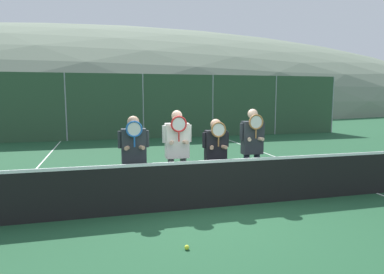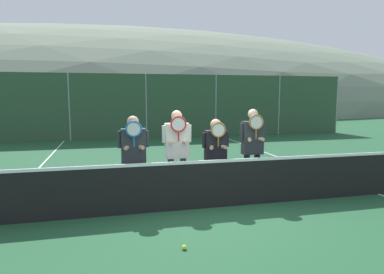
% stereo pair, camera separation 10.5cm
% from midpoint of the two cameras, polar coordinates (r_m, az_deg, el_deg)
% --- Properties ---
extents(ground_plane, '(120.00, 120.00, 0.00)m').
position_cam_midpoint_polar(ground_plane, '(6.77, 2.45, -11.71)').
color(ground_plane, '#1E4C2D').
extents(hill_distant, '(118.86, 66.03, 23.11)m').
position_cam_midpoint_polar(hill_distant, '(57.54, -12.78, 4.76)').
color(hill_distant, slate).
rests_on(hill_distant, ground_plane).
extents(clubhouse_building, '(18.08, 5.50, 3.28)m').
position_cam_midpoint_polar(clubhouse_building, '(24.97, -10.88, 5.80)').
color(clubhouse_building, '#9EA3A8').
rests_on(clubhouse_building, ground_plane).
extents(fence_back, '(21.70, 0.06, 3.18)m').
position_cam_midpoint_polar(fence_back, '(17.10, -8.31, 5.06)').
color(fence_back, gray).
rests_on(fence_back, ground_plane).
extents(tennis_net, '(10.47, 0.09, 1.04)m').
position_cam_midpoint_polar(tennis_net, '(6.62, 2.48, -7.73)').
color(tennis_net, gray).
rests_on(tennis_net, ground_plane).
extents(court_line_left_sideline, '(0.05, 16.00, 0.01)m').
position_cam_midpoint_polar(court_line_left_sideline, '(9.59, -26.46, -6.78)').
color(court_line_left_sideline, white).
rests_on(court_line_left_sideline, ground_plane).
extents(court_line_right_sideline, '(0.05, 16.00, 0.01)m').
position_cam_midpoint_polar(court_line_right_sideline, '(11.02, 17.46, -4.62)').
color(court_line_right_sideline, white).
rests_on(court_line_right_sideline, ground_plane).
extents(player_leftmost, '(0.60, 0.34, 1.77)m').
position_cam_midpoint_polar(player_leftmost, '(6.76, -10.10, -2.46)').
color(player_leftmost, black).
rests_on(player_leftmost, ground_plane).
extents(player_center_left, '(0.61, 0.34, 1.86)m').
position_cam_midpoint_polar(player_center_left, '(6.97, -2.93, -1.70)').
color(player_center_left, '#56565B').
rests_on(player_center_left, ground_plane).
extents(player_center_right, '(0.57, 0.34, 1.68)m').
position_cam_midpoint_polar(player_center_right, '(7.12, 3.55, -2.36)').
color(player_center_right, black).
rests_on(player_center_right, ground_plane).
extents(player_rightmost, '(0.58, 0.34, 1.87)m').
position_cam_midpoint_polar(player_rightmost, '(7.49, 9.61, -1.18)').
color(player_rightmost, '#232838').
rests_on(player_rightmost, ground_plane).
extents(car_far_left, '(4.33, 2.05, 1.82)m').
position_cam_midpoint_polar(car_far_left, '(20.01, -27.11, 2.74)').
color(car_far_left, '#285638').
rests_on(car_far_left, ground_plane).
extents(car_left_of_center, '(4.62, 1.98, 1.71)m').
position_cam_midpoint_polar(car_left_of_center, '(19.86, -12.24, 3.19)').
color(car_left_of_center, black).
rests_on(car_left_of_center, ground_plane).
extents(car_center, '(4.17, 1.92, 1.82)m').
position_cam_midpoint_polar(car_center, '(20.59, 2.04, 3.60)').
color(car_center, slate).
rests_on(car_center, ground_plane).
extents(tennis_ball_on_court, '(0.07, 0.07, 0.07)m').
position_cam_midpoint_polar(tennis_ball_on_court, '(5.08, -1.49, -17.91)').
color(tennis_ball_on_court, '#CCDB33').
rests_on(tennis_ball_on_court, ground_plane).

